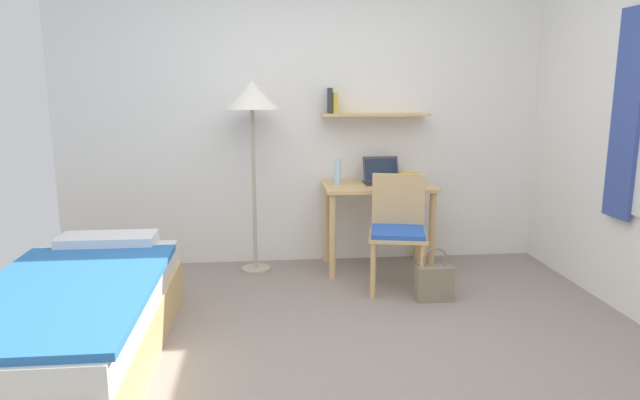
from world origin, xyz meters
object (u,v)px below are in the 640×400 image
(laptop, at_px, (382,177))
(handbag, at_px, (434,282))
(water_bottle, at_px, (338,172))
(bed, at_px, (75,320))
(desk_chair, at_px, (398,227))
(desk, at_px, (378,202))
(standing_lamp, at_px, (252,104))
(book_stack, at_px, (409,179))

(laptop, distance_m, handbag, 1.10)
(water_bottle, bearing_deg, bed, -138.11)
(desk_chair, height_order, handbag, desk_chair)
(bed, bearing_deg, desk, 35.95)
(desk, relative_size, desk_chair, 1.05)
(desk_chair, height_order, standing_lamp, standing_lamp)
(desk, bearing_deg, handbag, -70.74)
(book_stack, bearing_deg, standing_lamp, 178.65)
(water_bottle, xyz_separation_m, book_stack, (0.61, -0.04, -0.07))
(bed, relative_size, handbag, 4.87)
(laptop, bearing_deg, book_stack, -20.62)
(desk_chair, bearing_deg, desk, 96.85)
(bed, xyz_separation_m, handbag, (2.30, 0.70, -0.10))
(bed, distance_m, handbag, 2.41)
(desk, xyz_separation_m, handbag, (0.27, -0.77, -0.44))
(standing_lamp, xyz_separation_m, water_bottle, (0.70, 0.01, -0.56))
(desk, bearing_deg, book_stack, 1.43)
(handbag, bearing_deg, water_bottle, 126.62)
(desk, xyz_separation_m, book_stack, (0.27, 0.01, 0.19))
(water_bottle, height_order, book_stack, water_bottle)
(laptop, bearing_deg, water_bottle, -173.31)
(bed, bearing_deg, desk_chair, 25.13)
(laptop, height_order, handbag, laptop)
(laptop, xyz_separation_m, handbag, (0.22, -0.87, -0.64))
(desk_chair, relative_size, standing_lamp, 0.55)
(handbag, bearing_deg, book_stack, 90.16)
(desk_chair, xyz_separation_m, water_bottle, (-0.40, 0.54, 0.35))
(desk, relative_size, book_stack, 3.73)
(standing_lamp, height_order, laptop, standing_lamp)
(water_bottle, bearing_deg, laptop, 6.69)
(laptop, xyz_separation_m, book_stack, (0.22, -0.08, -0.01))
(laptop, relative_size, water_bottle, 1.41)
(water_bottle, bearing_deg, handbag, -53.38)
(desk, height_order, water_bottle, water_bottle)
(laptop, xyz_separation_m, water_bottle, (-0.39, -0.05, 0.05))
(bed, bearing_deg, book_stack, 32.76)
(laptop, distance_m, water_bottle, 0.39)
(handbag, bearing_deg, desk_chair, 126.81)
(desk, height_order, handbag, desk)
(desk_chair, distance_m, book_stack, 0.61)
(bed, bearing_deg, laptop, 36.95)
(desk, bearing_deg, standing_lamp, 177.92)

